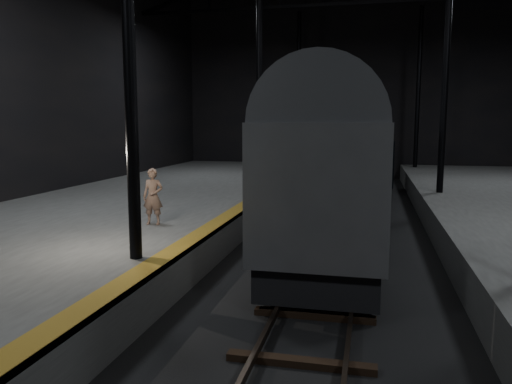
% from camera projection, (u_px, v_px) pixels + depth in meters
% --- Properties ---
extents(ground, '(44.00, 44.00, 0.00)m').
position_uv_depth(ground, '(330.00, 263.00, 13.75)').
color(ground, black).
rests_on(ground, ground).
extents(platform_left, '(9.00, 43.80, 1.00)m').
position_uv_depth(platform_left, '(85.00, 232.00, 15.34)').
color(platform_left, '#4C4C4A').
rests_on(platform_left, ground).
extents(tactile_strip, '(0.50, 43.80, 0.01)m').
position_uv_depth(tactile_strip, '(217.00, 222.00, 14.33)').
color(tactile_strip, olive).
rests_on(tactile_strip, platform_left).
extents(track, '(2.40, 43.00, 0.24)m').
position_uv_depth(track, '(330.00, 261.00, 13.74)').
color(track, '#3F3328').
rests_on(track, ground).
extents(train, '(2.85, 19.02, 5.08)m').
position_uv_depth(train, '(343.00, 150.00, 18.36)').
color(train, '#919398').
rests_on(train, ground).
extents(woman, '(0.61, 0.43, 1.59)m').
position_uv_depth(woman, '(153.00, 197.00, 13.97)').
color(woman, '#99745E').
rests_on(woman, platform_left).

